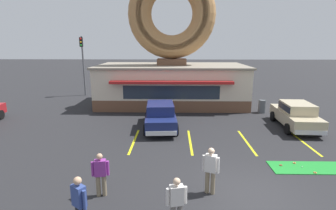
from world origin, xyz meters
name	(u,v)px	position (x,y,z in m)	size (l,w,h in m)	color
ground_plane	(249,195)	(0.00, 0.00, 0.00)	(160.00, 160.00, 0.00)	#232326
donut_shop_building	(172,60)	(-2.82, 13.94, 3.74)	(12.30, 6.75, 10.96)	brown
putting_mat	(315,168)	(3.33, 2.05, 0.01)	(3.73, 1.18, 0.03)	#1E842D
mini_donut_near_left	(294,163)	(2.62, 2.43, 0.05)	(0.13, 0.13, 0.04)	#D17F47
mini_donut_near_right	(315,173)	(3.06, 1.57, 0.05)	(0.13, 0.13, 0.04)	#D17F47
mini_donut_mid_left	(281,165)	(1.95, 2.20, 0.05)	(0.13, 0.13, 0.04)	brown
golf_ball	(302,167)	(2.78, 2.06, 0.05)	(0.04, 0.04, 0.04)	white
car_navy	(160,114)	(-3.44, 7.26, 0.87)	(2.21, 4.67, 1.60)	navy
car_champagne	(296,114)	(4.89, 7.54, 0.87)	(2.17, 4.65, 1.60)	#BCAD89
pedestrian_blue_sweater_man	(177,201)	(-2.54, -1.73, 0.85)	(0.58, 0.32, 1.55)	slate
pedestrian_hooded_kid	(101,173)	(-5.09, -0.16, 0.85)	(0.59, 0.30, 1.55)	#7F7056
pedestrian_leather_jacket_man	(211,168)	(-1.36, 0.07, 0.93)	(0.56, 0.37, 1.68)	#7F7056
pedestrian_clipboard_woman	(79,202)	(-5.17, -1.95, 0.93)	(0.50, 0.42, 1.67)	#232328
trash_bin	(262,106)	(4.04, 11.17, 0.50)	(0.57, 0.57, 0.97)	#51565B
traffic_light_pole	(83,58)	(-11.58, 17.66, 3.71)	(0.28, 0.47, 5.80)	#595B60
parking_stripe_far_left	(134,141)	(-4.74, 5.00, 0.00)	(0.12, 3.60, 0.01)	yellow
parking_stripe_left	(190,142)	(-1.74, 5.00, 0.00)	(0.12, 3.60, 0.01)	yellow
parking_stripe_mid_left	(247,142)	(1.26, 5.00, 0.00)	(0.12, 3.60, 0.01)	yellow
parking_stripe_centre	(304,142)	(4.26, 5.00, 0.00)	(0.12, 3.60, 0.01)	yellow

